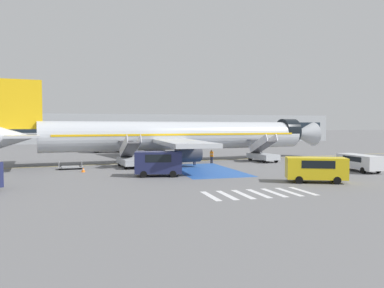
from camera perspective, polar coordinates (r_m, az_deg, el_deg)
The scene contains 23 objects.
ground_plane at distance 50.83m, azimuth -0.34°, elevation -2.62°, with size 600.00×600.00×0.00m, color slate.
apron_leadline_yellow at distance 50.39m, azimuth -1.55°, elevation -2.66°, with size 0.20×79.99×0.01m, color gold.
apron_stand_patch_blue at distance 40.64m, azimuth 1.99°, elevation -3.98°, with size 6.44×13.10×0.01m, color #2856A8.
apron_walkway_bar_0 at distance 25.82m, azimuth 2.84°, elevation -7.92°, with size 0.44×3.60×0.01m, color silver.
apron_walkway_bar_1 at distance 26.22m, azimuth 5.35°, elevation -7.76°, with size 0.44×3.60×0.01m, color silver.
apron_walkway_bar_2 at distance 26.67m, azimuth 7.78°, elevation -7.60°, with size 0.44×3.60×0.01m, color silver.
apron_walkway_bar_3 at distance 27.17m, azimuth 10.12°, elevation -7.42°, with size 0.44×3.60×0.01m, color silver.
apron_walkway_bar_4 at distance 27.70m, azimuth 12.37°, elevation -7.24°, with size 0.44×3.60×0.01m, color silver.
apron_walkway_bar_5 at distance 28.28m, azimuth 14.53°, elevation -7.06°, with size 0.44×3.60×0.01m, color silver.
apron_walkway_bar_6 at distance 28.90m, azimuth 16.60°, elevation -6.88°, with size 0.44×3.60×0.01m, color silver.
airliner at distance 49.96m, azimuth -2.20°, elevation 1.26°, with size 45.79×31.64×10.07m.
boarding_stairs_forward at distance 50.90m, azimuth 10.73°, elevation -1.58°, with size 2.76×5.42×3.75m.
boarding_stairs_aft at distance 43.71m, azimuth -9.41°, elevation -2.27°, with size 2.76×5.42×3.84m.
fuel_tanker at distance 68.75m, azimuth -11.80°, elevation 0.16°, with size 8.65×2.95×3.37m.
service_van_0 at distance 33.38m, azimuth 18.36°, elevation -3.42°, with size 5.27×3.72×2.12m.
service_van_2 at distance 43.14m, azimuth 24.19°, elevation -2.41°, with size 2.15×5.48×1.75m.
service_van_3 at distance 35.69m, azimuth -5.14°, elevation -2.69°, with size 4.71×2.90×2.36m.
baggage_cart at distance 43.47m, azimuth -18.02°, elevation -3.34°, with size 2.66×1.61×0.87m.
ground_crew_0 at distance 48.06m, azimuth 3.01°, elevation -1.75°, with size 0.49×0.43×1.72m.
ground_crew_1 at distance 45.63m, azimuth 0.37°, elevation -1.89°, with size 0.45×0.27×1.84m.
ground_crew_2 at distance 45.69m, azimuth -2.81°, elevation -2.00°, with size 0.42×0.49×1.71m.
traffic_cone_0 at distance 40.40m, azimuth -16.24°, elevation -3.79°, with size 0.44×0.44×0.48m.
terminal_building at distance 110.79m, azimuth -7.54°, elevation 2.38°, with size 116.15×12.10×8.02m.
Camera 1 is at (-13.44, -48.78, 4.81)m, focal length 35.00 mm.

